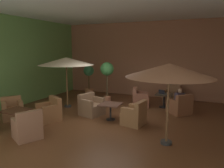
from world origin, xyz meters
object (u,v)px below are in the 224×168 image
iced_drink_cup (162,92)px  armchair_front_left_south (140,99)px  cafe_table_mid_center (111,107)px  armchair_mid_center_east (91,107)px  armchair_front_left_east (172,96)px  cafe_table_front_left (164,97)px  open_laptop (162,93)px  armchair_front_right_south (49,112)px  potted_tree_mid_left (107,73)px  armchair_front_left_north (180,106)px  patio_umbrella_tall_red (66,61)px  patio_umbrella_center_beige (169,71)px  potted_tree_left_corner (89,79)px  armchair_front_right_east (27,128)px  armchair_front_right_west (12,110)px  cafe_table_front_right (16,114)px  armchair_mid_center_north (135,116)px  patron_by_window (180,97)px

iced_drink_cup → armchair_front_left_south: bearing=-159.9°
cafe_table_mid_center → armchair_mid_center_east: bearing=165.7°
armchair_front_left_east → armchair_mid_center_east: (-2.67, -3.40, 0.00)m
cafe_table_front_left → open_laptop: (-0.08, -0.08, 0.20)m
armchair_front_right_south → armchair_mid_center_east: (1.06, 1.25, 0.00)m
potted_tree_mid_left → iced_drink_cup: (2.57, 0.43, -0.80)m
armchair_front_left_north → patio_umbrella_tall_red: patio_umbrella_tall_red is taller
cafe_table_mid_center → iced_drink_cup: 2.99m
patio_umbrella_center_beige → potted_tree_left_corner: patio_umbrella_center_beige is taller
armchair_front_left_south → armchair_front_right_east: size_ratio=0.92×
armchair_front_left_south → open_laptop: 1.04m
armchair_mid_center_east → cafe_table_front_left: bearing=43.5°
patio_umbrella_tall_red → potted_tree_left_corner: (-0.16, 2.23, -1.07)m
armchair_front_right_west → iced_drink_cup: (4.88, 4.03, 0.35)m
armchair_front_left_north → armchair_front_left_south: size_ratio=1.20×
armchair_front_left_north → cafe_table_front_right: bearing=-141.3°
armchair_front_left_south → armchair_front_left_east: bearing=47.2°
patio_umbrella_center_beige → iced_drink_cup: patio_umbrella_center_beige is taller
cafe_table_front_left → armchair_front_left_south: 1.09m
patio_umbrella_tall_red → potted_tree_mid_left: bearing=45.7°
cafe_table_mid_center → open_laptop: (1.42, 2.51, 0.17)m
armchair_mid_center_north → armchair_front_right_west: bearing=-164.8°
cafe_table_front_right → armchair_front_left_east: bearing=53.2°
armchair_front_left_north → armchair_mid_center_east: (-3.26, -1.59, 0.01)m
patio_umbrella_center_beige → cafe_table_mid_center: bearing=151.4°
potted_tree_left_corner → armchair_front_right_west: bearing=-100.1°
patio_umbrella_tall_red → armchair_front_right_south: bearing=-74.6°
armchair_front_right_south → armchair_front_right_west: bearing=-165.9°
potted_tree_mid_left → armchair_mid_center_north: bearing=-47.4°
cafe_table_mid_center → armchair_mid_center_north: armchair_mid_center_north is taller
cafe_table_front_left → patron_by_window: 1.06m
armchair_front_left_south → potted_tree_mid_left: size_ratio=0.45×
patron_by_window → cafe_table_mid_center: bearing=-140.2°
armchair_front_right_west → patio_umbrella_tall_red: bearing=66.6°
armchair_front_left_south → armchair_mid_center_north: size_ratio=1.04×
armchair_front_left_east → armchair_front_left_south: 1.82m
armchair_front_left_south → patio_umbrella_center_beige: size_ratio=0.38×
open_laptop → armchair_front_left_east: bearing=76.6°
armchair_front_left_east → armchair_front_right_west: size_ratio=0.86×
armchair_front_left_north → cafe_table_front_right: armchair_front_left_north is taller
cafe_table_mid_center → patio_umbrella_tall_red: patio_umbrella_tall_red is taller
armchair_front_left_south → potted_tree_mid_left: (-1.65, -0.09, 1.15)m
cafe_table_mid_center → armchair_front_left_east: bearing=65.1°
cafe_table_front_left → patio_umbrella_center_beige: size_ratio=0.34×
potted_tree_mid_left → patio_umbrella_tall_red: bearing=-134.3°
armchair_front_right_west → potted_tree_left_corner: bearing=79.9°
armchair_mid_center_north → potted_tree_left_corner: 4.96m
armchair_front_right_south → patio_umbrella_tall_red: (-0.51, 1.85, 1.76)m
potted_tree_left_corner → patron_by_window: (4.96, -1.21, -0.33)m
armchair_front_left_east → armchair_front_right_west: 7.23m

